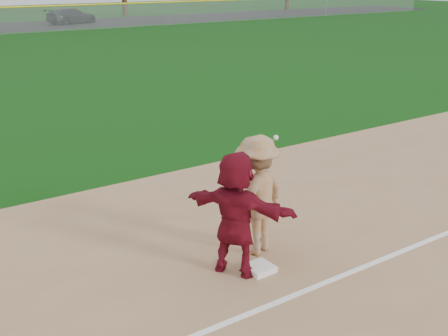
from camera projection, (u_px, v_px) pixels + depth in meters
ground at (276, 268)px, 9.12m from camera, size 160.00×160.00×0.00m
foul_line at (310, 289)px, 8.49m from camera, size 60.00×0.10×0.01m
first_base at (260, 268)px, 8.99m from camera, size 0.42×0.42×0.09m
base_runner at (236, 213)px, 8.68m from camera, size 1.42×1.91×2.01m
car_right at (72, 16)px, 51.90m from camera, size 5.21×3.36×1.41m
first_base_play at (257, 195)px, 9.32m from camera, size 1.50×1.13×2.18m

